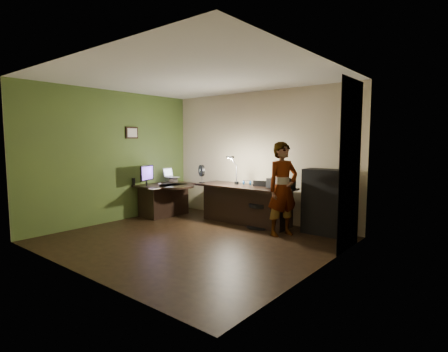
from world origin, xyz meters
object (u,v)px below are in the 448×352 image
Objects in this scene: office_chair at (260,205)px; desk_right at (244,205)px; person at (283,189)px; cabinet at (326,202)px; monitor at (146,179)px; desk_left at (165,200)px.

desk_right is at bearing 150.23° from office_chair.
office_chair is 0.76m from person.
desk_right is at bearing -170.97° from cabinet.
person is (1.03, -0.28, 0.44)m from desk_right.
cabinet is 2.32× the size of monitor.
cabinet is 1.24m from office_chair.
office_chair reaches higher than desk_right.
cabinet is at bearing -2.86° from monitor.
cabinet is 3.71m from monitor.
office_chair is (-1.19, -0.34, -0.14)m from cabinet.
desk_right is at bearing 17.27° from desk_left.
person is (2.92, 0.68, -0.03)m from monitor.
person is at bearing -39.01° from office_chair.
monitor reaches higher than desk_right.
monitor is (-3.49, -1.23, 0.28)m from cabinet.
desk_left is 0.69m from monitor.
person reaches higher than monitor.
cabinet is at bearing -4.48° from office_chair.
cabinet reaches higher than monitor.
desk_right is 2.17m from monitor.
desk_right is at bearing 99.22° from person.
cabinet is at bearing -22.01° from person.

